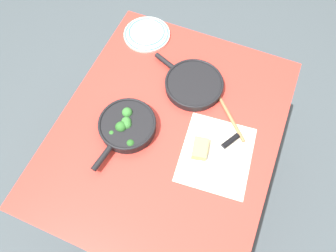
{
  "coord_description": "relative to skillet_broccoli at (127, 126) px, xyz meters",
  "views": [
    {
      "loc": [
        0.52,
        0.22,
        1.93
      ],
      "look_at": [
        0.0,
        0.0,
        0.79
      ],
      "focal_mm": 32.0,
      "sensor_mm": 36.0,
      "label": 1
    }
  ],
  "objects": [
    {
      "name": "ground_plane",
      "position": [
        -0.07,
        0.16,
        -0.8
      ],
      "size": [
        14.0,
        14.0,
        0.0
      ],
      "primitive_type": "plane",
      "color": "#424C51"
    },
    {
      "name": "dining_table_red",
      "position": [
        -0.07,
        0.16,
        -0.12
      ],
      "size": [
        1.13,
        0.93,
        0.77
      ],
      "color": "red",
      "rests_on": "ground_plane"
    },
    {
      "name": "skillet_broccoli",
      "position": [
        0.0,
        0.0,
        0.0
      ],
      "size": [
        0.35,
        0.24,
        0.07
      ],
      "rotation": [
        0.0,
        0.0,
        6.13
      ],
      "color": "black",
      "rests_on": "dining_table_red"
    },
    {
      "name": "skillet_eggs",
      "position": [
        -0.31,
        0.19,
        -0.01
      ],
      "size": [
        0.27,
        0.37,
        0.04
      ],
      "rotation": [
        0.0,
        0.0,
        4.33
      ],
      "color": "black",
      "rests_on": "dining_table_red"
    },
    {
      "name": "wooden_spoon",
      "position": [
        -0.29,
        0.33,
        -0.02
      ],
      "size": [
        0.27,
        0.26,
        0.02
      ],
      "rotation": [
        0.0,
        0.0,
        3.91
      ],
      "color": "#996B42",
      "rests_on": "dining_table_red"
    },
    {
      "name": "parchment_sheet",
      "position": [
        -0.04,
        0.39,
        -0.03
      ],
      "size": [
        0.35,
        0.31,
        0.0
      ],
      "color": "silver",
      "rests_on": "dining_table_red"
    },
    {
      "name": "grater_knife",
      "position": [
        -0.06,
        0.4,
        -0.02
      ],
      "size": [
        0.26,
        0.17,
        0.02
      ],
      "rotation": [
        0.0,
        0.0,
        5.76
      ],
      "color": "silver",
      "rests_on": "dining_table_red"
    },
    {
      "name": "cheese_block",
      "position": [
        -0.03,
        0.32,
        -0.01
      ],
      "size": [
        0.1,
        0.08,
        0.04
      ],
      "color": "#E0C15B",
      "rests_on": "dining_table_red"
    },
    {
      "name": "dinner_plate_stack",
      "position": [
        -0.52,
        -0.14,
        -0.02
      ],
      "size": [
        0.23,
        0.23,
        0.03
      ],
      "color": "silver",
      "rests_on": "dining_table_red"
    }
  ]
}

